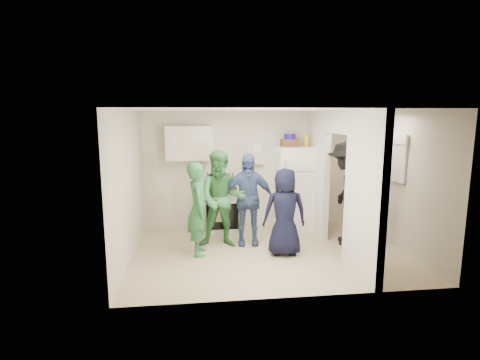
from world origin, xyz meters
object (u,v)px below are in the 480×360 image
person_green_center (222,199)px  person_nook (346,193)px  blue_bowl (290,136)px  person_denim (247,199)px  yellow_cup_stack_top (307,141)px  person_green_left (198,209)px  wicker_basket (290,143)px  person_navy (285,212)px  stove (221,210)px  fridge (294,188)px

person_green_center → person_nook: person_nook is taller
blue_bowl → person_denim: 1.76m
person_denim → yellow_cup_stack_top: bearing=33.4°
person_green_left → person_denim: size_ratio=0.94×
person_denim → person_nook: person_nook is taller
wicker_basket → person_navy: 1.92m
yellow_cup_stack_top → person_navy: yellow_cup_stack_top is taller
yellow_cup_stack_top → person_green_left: bearing=-152.5°
stove → person_nook: bearing=-24.5°
fridge → person_green_left: fridge is taller
person_navy → person_nook: bearing=-156.2°
yellow_cup_stack_top → person_nook: (0.52, -0.91, -0.93)m
person_green_left → person_green_center: 0.56m
fridge → blue_bowl: bearing=153.4°
stove → wicker_basket: size_ratio=2.58×
person_green_left → yellow_cup_stack_top: bearing=-63.9°
person_nook → wicker_basket: bearing=-125.4°
person_green_left → person_green_center: bearing=-51.9°
stove → person_navy: bearing=-56.6°
blue_bowl → person_nook: 1.69m
yellow_cup_stack_top → person_green_left: yellow_cup_stack_top is taller
fridge → person_denim: fridge is taller
fridge → person_nook: (0.74, -1.01, 0.09)m
yellow_cup_stack_top → fridge: bearing=155.6°
stove → person_navy: 1.83m
stove → person_green_left: bearing=-110.6°
blue_bowl → person_green_left: size_ratio=0.15×
blue_bowl → yellow_cup_stack_top: (0.32, -0.15, -0.08)m
stove → fridge: fridge is taller
person_green_center → person_denim: size_ratio=1.04×
yellow_cup_stack_top → person_nook: size_ratio=0.13×
wicker_basket → person_navy: wicker_basket is taller
stove → person_green_center: 1.05m
wicker_basket → yellow_cup_stack_top: size_ratio=1.40×
fridge → person_green_center: 1.84m
wicker_basket → person_green_center: 2.02m
person_denim → person_nook: size_ratio=0.89×
person_green_center → yellow_cup_stack_top: bearing=31.6°
person_denim → person_navy: 0.85m
blue_bowl → person_green_center: blue_bowl is taller
person_green_center → person_nook: bearing=5.1°
blue_bowl → person_denim: size_ratio=0.14×
blue_bowl → yellow_cup_stack_top: 0.36m
person_navy → blue_bowl: bearing=-102.3°
fridge → blue_bowl: 1.10m
yellow_cup_stack_top → person_denim: size_ratio=0.14×
person_nook → person_green_center: bearing=-76.2°
yellow_cup_stack_top → person_green_center: (-1.82, -0.82, -1.00)m
blue_bowl → person_navy: blue_bowl is taller
person_green_center → person_navy: 1.19m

